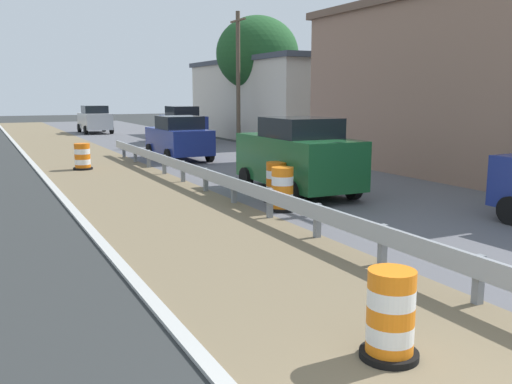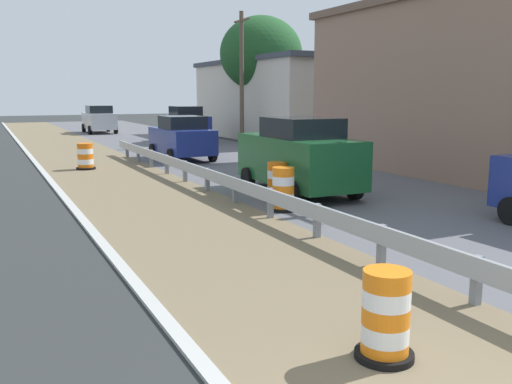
% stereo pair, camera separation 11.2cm
% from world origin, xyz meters
% --- Properties ---
extents(traffic_barrel_nearest, '(0.66, 0.66, 1.01)m').
position_xyz_m(traffic_barrel_nearest, '(0.58, 2.27, 0.45)').
color(traffic_barrel_nearest, orange).
rests_on(traffic_barrel_nearest, ground).
extents(traffic_barrel_close, '(0.68, 0.68, 1.10)m').
position_xyz_m(traffic_barrel_close, '(3.40, 9.75, 0.50)').
color(traffic_barrel_close, orange).
rests_on(traffic_barrel_close, ground).
extents(traffic_barrel_mid, '(0.70, 0.70, 1.08)m').
position_xyz_m(traffic_barrel_mid, '(3.85, 10.88, 0.49)').
color(traffic_barrel_mid, orange).
rests_on(traffic_barrel_mid, ground).
extents(traffic_barrel_far, '(0.74, 0.74, 1.01)m').
position_xyz_m(traffic_barrel_far, '(0.30, 19.98, 0.45)').
color(traffic_barrel_far, orange).
rests_on(traffic_barrel_far, ground).
extents(car_lead_near_lane, '(2.08, 4.29, 2.04)m').
position_xyz_m(car_lead_near_lane, '(4.72, 40.79, 1.02)').
color(car_lead_near_lane, silver).
rests_on(car_lead_near_lane, ground).
extents(car_trailing_near_lane, '(2.01, 4.24, 2.15)m').
position_xyz_m(car_trailing_near_lane, '(7.99, 30.34, 1.07)').
color(car_trailing_near_lane, navy).
rests_on(car_trailing_near_lane, ground).
extents(car_lead_far_lane, '(2.10, 4.06, 1.93)m').
position_xyz_m(car_lead_far_lane, '(4.70, 21.46, 0.97)').
color(car_lead_far_lane, navy).
rests_on(car_lead_far_lane, ground).
extents(car_trailing_far_lane, '(2.21, 4.63, 2.22)m').
position_xyz_m(car_trailing_far_lane, '(5.00, 11.73, 1.11)').
color(car_trailing_far_lane, '#195128').
rests_on(car_trailing_far_lane, ground).
extents(roadside_shop_near, '(7.26, 13.56, 6.37)m').
position_xyz_m(roadside_shop_near, '(13.68, 12.84, 3.20)').
color(roadside_shop_near, '#93705B').
rests_on(roadside_shop_near, ground).
extents(roadside_shop_far, '(6.63, 14.71, 5.11)m').
position_xyz_m(roadside_shop_far, '(14.63, 30.84, 2.57)').
color(roadside_shop_far, beige).
rests_on(roadside_shop_far, ground).
extents(utility_pole_mid, '(0.24, 1.80, 7.43)m').
position_xyz_m(utility_pole_mid, '(10.26, 27.21, 3.87)').
color(utility_pole_mid, brown).
rests_on(utility_pole_mid, ground).
extents(tree_roadside, '(5.11, 5.11, 7.65)m').
position_xyz_m(tree_roadside, '(12.73, 29.72, 5.34)').
color(tree_roadside, brown).
rests_on(tree_roadside, ground).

